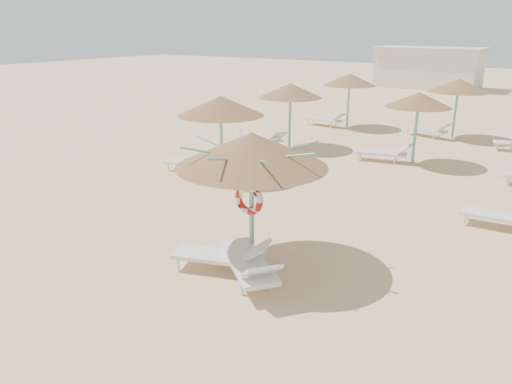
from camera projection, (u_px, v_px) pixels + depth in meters
The scene contains 6 objects.
ground at pixel (255, 262), 10.93m from camera, with size 120.00×120.00×0.00m, color #DBB486.
main_palapa at pixel (252, 150), 10.27m from camera, with size 3.20×3.20×2.86m.
lounger_main_a at pixel (224, 255), 10.45m from camera, with size 2.15×1.24×0.75m.
lounger_main_b at pixel (249, 263), 9.99m from camera, with size 2.26×2.01×0.85m.
palapa_field at pixel (408, 99), 18.68m from camera, with size 14.80×13.44×2.72m.
service_hut at pixel (429, 67), 41.23m from camera, with size 8.40×4.40×3.25m.
Camera 1 is at (5.48, -8.22, 4.93)m, focal length 35.00 mm.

